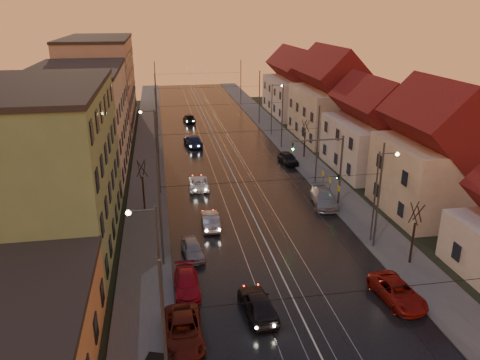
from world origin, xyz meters
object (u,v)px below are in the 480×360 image
street_lamp_1 (379,188)px  parked_right_0 (397,292)px  parked_right_1 (324,198)px  street_lamp_3 (274,104)px  parked_left_3 (192,249)px  driving_car_3 (193,141)px  parked_right_2 (288,158)px  parked_left_1 (183,331)px  driving_car_2 (199,183)px  street_lamp_2 (153,136)px  traffic_light_mast (331,162)px  driving_car_0 (258,304)px  parked_left_2 (187,283)px  driving_car_4 (189,118)px  driving_car_1 (210,220)px  street_lamp_0 (153,255)px

street_lamp_1 → parked_right_0: 9.58m
parked_right_0 → parked_right_1: 16.65m
street_lamp_3 → parked_left_3: street_lamp_3 is taller
driving_car_3 → parked_left_3: 32.19m
parked_right_0 → parked_right_2: bearing=83.2°
street_lamp_3 → parked_left_1: size_ratio=1.61×
driving_car_2 → street_lamp_2: bearing=-43.8°
traffic_light_mast → parked_right_2: (-0.39, 13.91, -3.88)m
driving_car_0 → parked_left_2: (-4.32, 3.49, -0.16)m
driving_car_2 → traffic_light_mast: bearing=152.8°
parked_left_3 → parked_right_1: 16.11m
traffic_light_mast → driving_car_4: size_ratio=1.64×
driving_car_2 → parked_left_3: (-1.86, -14.94, 0.00)m
traffic_light_mast → driving_car_0: bearing=-123.6°
driving_car_1 → parked_right_0: size_ratio=0.88×
parked_left_1 → parked_right_2: bearing=64.4°
traffic_light_mast → driving_car_0: size_ratio=1.58×
parked_left_1 → parked_left_3: bearing=82.5°
driving_car_0 → parked_left_1: driving_car_0 is taller
driving_car_0 → driving_car_3: 40.42m
street_lamp_0 → parked_left_1: street_lamp_0 is taller
parked_left_3 → driving_car_0: bearing=-72.8°
driving_car_4 → parked_right_2: (10.75, -25.33, -0.03)m
driving_car_3 → parked_right_0: 41.90m
street_lamp_1 → traffic_light_mast: size_ratio=1.11×
street_lamp_3 → driving_car_1: 33.88m
street_lamp_1 → parked_right_2: bearing=93.9°
street_lamp_2 → parked_right_1: bearing=-35.0°
parked_right_2 → street_lamp_3: bearing=77.9°
driving_car_0 → driving_car_4: 55.40m
parked_left_1 → parked_left_2: 5.26m
parked_right_0 → street_lamp_3: bearing=81.7°
street_lamp_1 → parked_right_0: (-2.23, -8.31, -4.21)m
driving_car_4 → parked_left_3: 47.18m
driving_car_1 → parked_right_1: parked_right_1 is taller
driving_car_2 → parked_left_1: parked_left_1 is taller
driving_car_0 → parked_left_3: size_ratio=1.20×
parked_left_3 → parked_right_0: parked_right_0 is taller
street_lamp_2 → driving_car_1: street_lamp_2 is taller
street_lamp_0 → driving_car_0: (6.38, -0.17, -4.11)m
parked_left_2 → parked_right_1: bearing=41.5°
street_lamp_2 → driving_car_1: 16.16m
street_lamp_2 → driving_car_3: bearing=66.0°
street_lamp_3 → parked_right_2: (-1.50, -14.10, -4.16)m
parked_left_1 → street_lamp_1: bearing=30.6°
driving_car_0 → parked_left_3: (-3.56, 8.32, -0.13)m
parked_left_2 → driving_car_2: bearing=82.3°
driving_car_0 → driving_car_1: 13.41m
traffic_light_mast → parked_right_2: 14.44m
street_lamp_1 → parked_left_3: (-15.39, 0.15, -4.24)m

